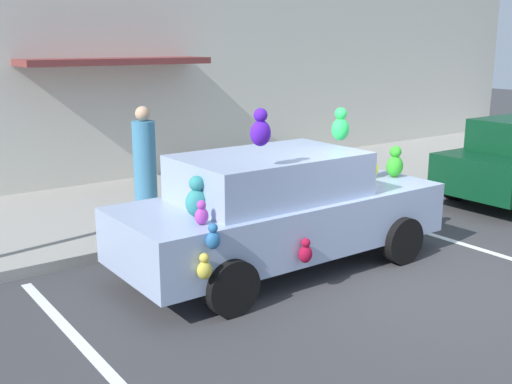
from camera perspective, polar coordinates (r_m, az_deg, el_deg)
ground_plane at (r=7.90m, az=14.70°, el=-8.20°), size 60.00×60.00×0.00m
sidewalk at (r=11.52m, az=-4.75°, el=-0.44°), size 24.00×4.00×0.15m
storefront_building at (r=13.05m, az=-10.15°, el=14.89°), size 24.00×1.25×6.40m
parking_stripe_front at (r=9.79m, az=16.73°, el=-4.02°), size 0.12×3.60×0.01m
parking_stripe_rear at (r=6.53m, az=-16.28°, el=-13.13°), size 0.12×3.60×0.01m
plush_covered_car at (r=7.91m, az=2.27°, el=-1.60°), size 4.44×1.91×2.21m
teddy_bear_on_sidewalk at (r=10.17m, az=0.03°, el=0.24°), size 0.41×0.34×0.79m
pedestrian_near_shopfront at (r=10.56m, az=-10.35°, el=2.88°), size 0.39×0.39×1.72m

